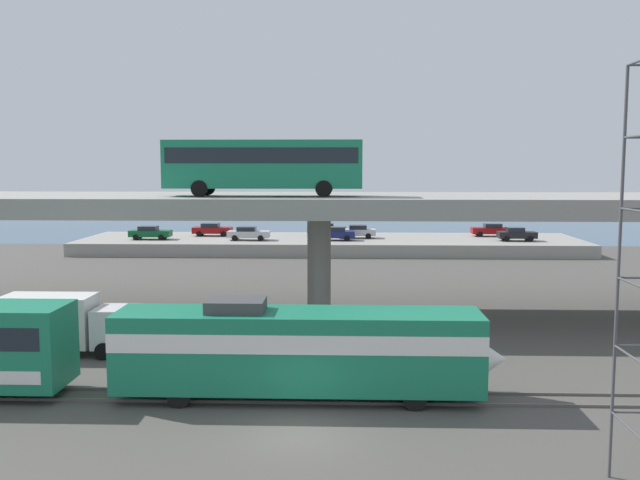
% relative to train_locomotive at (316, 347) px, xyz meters
% --- Properties ---
extents(ground_plane, '(260.00, 260.00, 0.00)m').
position_rel_train_locomotive_xyz_m(ground_plane, '(-0.47, -4.00, -2.19)').
color(ground_plane, '#4C4944').
extents(rail_strip_near, '(110.00, 0.12, 0.12)m').
position_rel_train_locomotive_xyz_m(rail_strip_near, '(-0.47, -0.72, -2.13)').
color(rail_strip_near, '#59544C').
rests_on(rail_strip_near, ground_plane).
extents(rail_strip_far, '(110.00, 0.12, 0.12)m').
position_rel_train_locomotive_xyz_m(rail_strip_far, '(-0.47, 0.72, -2.13)').
color(rail_strip_far, '#59544C').
rests_on(rail_strip_far, ground_plane).
extents(train_locomotive, '(16.14, 3.04, 4.18)m').
position_rel_train_locomotive_xyz_m(train_locomotive, '(0.00, 0.00, 0.00)').
color(train_locomotive, '#197A56').
rests_on(train_locomotive, ground_plane).
extents(highway_overpass, '(96.00, 11.05, 7.79)m').
position_rel_train_locomotive_xyz_m(highway_overpass, '(-0.47, 16.00, 4.87)').
color(highway_overpass, gray).
rests_on(highway_overpass, ground_plane).
extents(transit_bus_on_overpass, '(12.00, 2.68, 3.40)m').
position_rel_train_locomotive_xyz_m(transit_bus_on_overpass, '(-3.83, 14.46, 7.66)').
color(transit_bus_on_overpass, '#197A56').
rests_on(transit_bus_on_overpass, highway_overpass).
extents(service_truck_west, '(6.80, 2.46, 3.04)m').
position_rel_train_locomotive_xyz_m(service_truck_west, '(-13.19, 6.52, -0.56)').
color(service_truck_west, silver).
rests_on(service_truck_west, ground_plane).
extents(pier_parking_lot, '(56.15, 13.68, 1.39)m').
position_rel_train_locomotive_xyz_m(pier_parking_lot, '(-0.47, 51.00, -1.50)').
color(pier_parking_lot, gray).
rests_on(pier_parking_lot, ground_plane).
extents(parked_car_0, '(4.57, 1.91, 1.50)m').
position_rel_train_locomotive_xyz_m(parked_car_0, '(-20.62, 48.94, -0.03)').
color(parked_car_0, '#0C4C26').
rests_on(parked_car_0, pier_parking_lot).
extents(parked_car_1, '(4.55, 1.95, 1.50)m').
position_rel_train_locomotive_xyz_m(parked_car_1, '(-14.41, 53.08, -0.03)').
color(parked_car_1, maroon).
rests_on(parked_car_1, pier_parking_lot).
extents(parked_car_2, '(4.57, 1.90, 1.50)m').
position_rel_train_locomotive_xyz_m(parked_car_2, '(0.03, 48.70, -0.03)').
color(parked_car_2, navy).
rests_on(parked_car_2, pier_parking_lot).
extents(parked_car_3, '(4.13, 1.87, 1.50)m').
position_rel_train_locomotive_xyz_m(parked_car_3, '(20.00, 48.77, -0.03)').
color(parked_car_3, black).
rests_on(parked_car_3, pier_parking_lot).
extents(parked_car_4, '(4.43, 1.85, 1.50)m').
position_rel_train_locomotive_xyz_m(parked_car_4, '(18.26, 53.74, -0.03)').
color(parked_car_4, maroon).
rests_on(parked_car_4, pier_parking_lot).
extents(parked_car_5, '(4.60, 1.99, 1.50)m').
position_rel_train_locomotive_xyz_m(parked_car_5, '(-9.51, 48.54, -0.03)').
color(parked_car_5, '#B7B7BC').
rests_on(parked_car_5, pier_parking_lot).
extents(parked_car_6, '(4.56, 1.85, 1.50)m').
position_rel_train_locomotive_xyz_m(parked_car_6, '(-0.97, 53.38, -0.03)').
color(parked_car_6, black).
rests_on(parked_car_6, pier_parking_lot).
extents(parked_car_7, '(4.44, 1.93, 1.50)m').
position_rel_train_locomotive_xyz_m(parked_car_7, '(2.49, 51.19, -0.03)').
color(parked_car_7, '#B7B7BC').
rests_on(parked_car_7, pier_parking_lot).
extents(harbor_water, '(140.00, 36.00, 0.01)m').
position_rel_train_locomotive_xyz_m(harbor_water, '(-0.47, 74.00, -2.19)').
color(harbor_water, '#385B7A').
rests_on(harbor_water, ground_plane).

